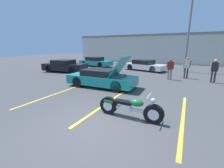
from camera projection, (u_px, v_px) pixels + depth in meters
name	position (u px, v px, depth m)	size (l,w,h in m)	color
ground_plane	(94.00, 126.00, 4.86)	(80.00, 80.00, 0.00)	#474749
parking_stripe_foreground	(57.00, 93.00, 8.25)	(0.12, 4.96, 0.01)	yellow
parking_stripe_middle	(107.00, 103.00, 6.86)	(0.12, 4.96, 0.01)	yellow
parking_stripe_back	(183.00, 117.00, 5.47)	(0.12, 4.96, 0.01)	yellow
far_building	(172.00, 48.00, 23.56)	(32.00, 4.20, 4.40)	beige
light_pole	(190.00, 29.00, 14.37)	(1.21, 0.28, 7.48)	slate
motorcycle	(129.00, 108.00, 5.33)	(2.37, 0.70, 0.97)	black
show_car_hood_open	(102.00, 78.00, 9.55)	(4.39, 1.84, 2.01)	teal
parked_car_mid_right_row	(145.00, 65.00, 16.23)	(4.63, 2.88, 1.14)	silver
parked_car_mid_left_row	(96.00, 62.00, 19.55)	(4.56, 2.26, 1.22)	teal
parked_car_left_row	(65.00, 66.00, 15.27)	(4.52, 2.60, 1.23)	black
spectator_near_motorcycle	(214.00, 69.00, 10.47)	(0.52, 0.22, 1.69)	#333338
spectator_by_show_car	(170.00, 67.00, 11.50)	(0.52, 0.21, 1.62)	gray
spectator_midground	(187.00, 66.00, 11.92)	(0.52, 0.23, 1.72)	#333338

